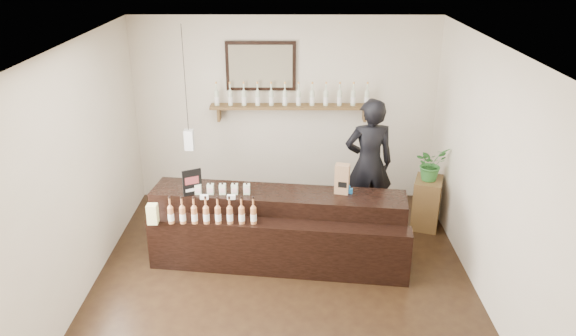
{
  "coord_description": "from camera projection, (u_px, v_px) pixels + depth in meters",
  "views": [
    {
      "loc": [
        0.1,
        -5.61,
        3.8
      ],
      "look_at": [
        0.06,
        0.7,
        1.21
      ],
      "focal_mm": 35.0,
      "sensor_mm": 36.0,
      "label": 1
    }
  ],
  "objects": [
    {
      "name": "shopkeeper",
      "position": [
        369.0,
        155.0,
        7.67
      ],
      "size": [
        0.81,
        0.58,
        2.09
      ],
      "primitive_type": "imported",
      "rotation": [
        0.0,
        0.0,
        3.25
      ],
      "color": "black",
      "rests_on": "ground"
    },
    {
      "name": "counter",
      "position": [
        277.0,
        230.0,
        7.02
      ],
      "size": [
        3.21,
        1.22,
        1.03
      ],
      "color": "black",
      "rests_on": "ground"
    },
    {
      "name": "potted_plant",
      "position": [
        431.0,
        164.0,
        7.65
      ],
      "size": [
        0.55,
        0.53,
        0.47
      ],
      "primitive_type": "imported",
      "rotation": [
        0.0,
        0.0,
        0.55
      ],
      "color": "#30712D",
      "rests_on": "side_cabinet"
    },
    {
      "name": "tape_dispenser",
      "position": [
        347.0,
        190.0,
        6.91
      ],
      "size": [
        0.14,
        0.08,
        0.11
      ],
      "color": "blue",
      "rests_on": "counter"
    },
    {
      "name": "back_wall_decor",
      "position": [
        275.0,
        90.0,
        8.17
      ],
      "size": [
        2.66,
        0.96,
        1.69
      ],
      "color": "brown",
      "rests_on": "ground"
    },
    {
      "name": "promo_sign",
      "position": [
        192.0,
        182.0,
        6.82
      ],
      "size": [
        0.22,
        0.13,
        0.33
      ],
      "color": "black",
      "rests_on": "counter"
    },
    {
      "name": "paper_bag",
      "position": [
        342.0,
        179.0,
        6.86
      ],
      "size": [
        0.2,
        0.16,
        0.37
      ],
      "color": "olive",
      "rests_on": "counter"
    },
    {
      "name": "side_cabinet",
      "position": [
        427.0,
        203.0,
        7.87
      ],
      "size": [
        0.49,
        0.58,
        0.71
      ],
      "color": "brown",
      "rests_on": "ground"
    },
    {
      "name": "room_shell",
      "position": [
        282.0,
        150.0,
        5.99
      ],
      "size": [
        5.0,
        5.0,
        5.0
      ],
      "color": "beige",
      "rests_on": "ground"
    },
    {
      "name": "ground",
      "position": [
        283.0,
        285.0,
        6.64
      ],
      "size": [
        5.0,
        5.0,
        0.0
      ],
      "primitive_type": "plane",
      "color": "black",
      "rests_on": "ground"
    }
  ]
}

